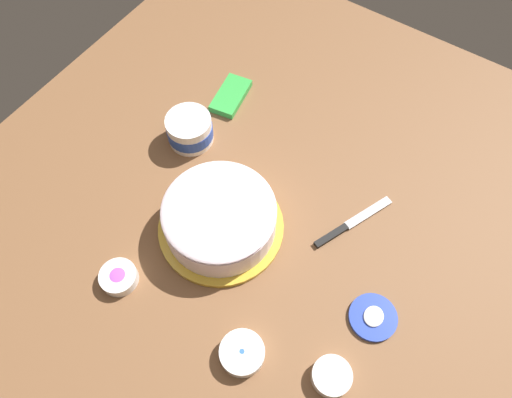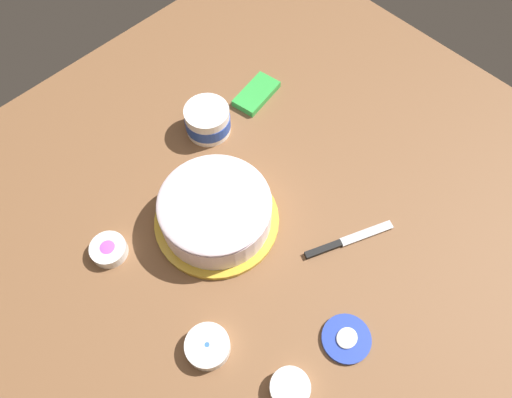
# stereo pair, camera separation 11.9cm
# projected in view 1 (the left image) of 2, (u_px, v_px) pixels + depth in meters

# --- Properties ---
(ground_plane) EXTENTS (1.54, 1.54, 0.00)m
(ground_plane) POSITION_uv_depth(u_px,v_px,m) (274.00, 194.00, 1.24)
(ground_plane) COLOR brown
(frosted_cake) EXTENTS (0.31, 0.31, 0.11)m
(frosted_cake) POSITION_uv_depth(u_px,v_px,m) (220.00, 218.00, 1.15)
(frosted_cake) COLOR gold
(frosted_cake) RESTS_ON ground_plane
(frosting_tub) EXTENTS (0.13, 0.13, 0.08)m
(frosting_tub) POSITION_uv_depth(u_px,v_px,m) (190.00, 129.00, 1.29)
(frosting_tub) COLOR white
(frosting_tub) RESTS_ON ground_plane
(frosting_tub_lid) EXTENTS (0.11, 0.11, 0.02)m
(frosting_tub_lid) POSITION_uv_depth(u_px,v_px,m) (373.00, 317.00, 1.08)
(frosting_tub_lid) COLOR #233DAD
(frosting_tub_lid) RESTS_ON ground_plane
(spreading_knife) EXTENTS (0.22, 0.11, 0.01)m
(spreading_knife) POSITION_uv_depth(u_px,v_px,m) (347.00, 226.00, 1.19)
(spreading_knife) COLOR silver
(spreading_knife) RESTS_ON ground_plane
(sprinkle_bowl_pink) EXTENTS (0.09, 0.09, 0.03)m
(sprinkle_bowl_pink) POSITION_uv_depth(u_px,v_px,m) (332.00, 376.00, 1.01)
(sprinkle_bowl_pink) COLOR white
(sprinkle_bowl_pink) RESTS_ON ground_plane
(sprinkle_bowl_rainbow) EXTENTS (0.09, 0.09, 0.03)m
(sprinkle_bowl_rainbow) POSITION_uv_depth(u_px,v_px,m) (119.00, 277.00, 1.11)
(sprinkle_bowl_rainbow) COLOR white
(sprinkle_bowl_rainbow) RESTS_ON ground_plane
(sprinkle_bowl_blue) EXTENTS (0.10, 0.10, 0.03)m
(sprinkle_bowl_blue) POSITION_uv_depth(u_px,v_px,m) (242.00, 353.00, 1.03)
(sprinkle_bowl_blue) COLOR white
(sprinkle_bowl_blue) RESTS_ON ground_plane
(candy_box_lower) EXTENTS (0.15, 0.10, 0.02)m
(candy_box_lower) POSITION_uv_depth(u_px,v_px,m) (231.00, 96.00, 1.39)
(candy_box_lower) COLOR green
(candy_box_lower) RESTS_ON ground_plane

